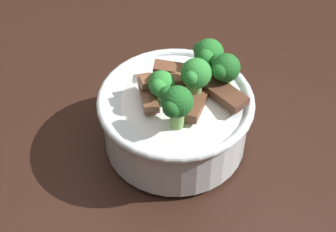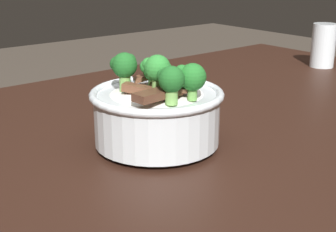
# 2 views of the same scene
# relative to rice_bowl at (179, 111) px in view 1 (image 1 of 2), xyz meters

# --- Properties ---
(dining_table) EXTENTS (1.54, 1.00, 0.75)m
(dining_table) POSITION_rel_rice_bowl_xyz_m (0.08, 0.01, -0.17)
(dining_table) COLOR black
(dining_table) RESTS_ON ground
(rice_bowl) EXTENTS (0.21, 0.21, 0.15)m
(rice_bowl) POSITION_rel_rice_bowl_xyz_m (0.00, 0.00, 0.00)
(rice_bowl) COLOR silver
(rice_bowl) RESTS_ON dining_table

